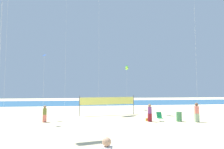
# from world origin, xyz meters

# --- Properties ---
(ground_plane) EXTENTS (120.00, 120.00, 0.00)m
(ground_plane) POSITION_xyz_m (0.00, 0.00, 0.00)
(ground_plane) COLOR beige
(ocean_band) EXTENTS (120.00, 20.00, 0.01)m
(ocean_band) POSITION_xyz_m (0.00, 33.11, 0.00)
(ocean_band) COLOR #28608C
(ocean_band) RESTS_ON ground
(beachgoer_olive_shirt) EXTENTS (0.36, 0.36, 1.58)m
(beachgoer_olive_shirt) POSITION_xyz_m (-5.53, 4.20, 0.85)
(beachgoer_olive_shirt) COLOR #EA7260
(beachgoer_olive_shirt) RESTS_ON ground
(beachgoer_plum_shirt) EXTENTS (0.39, 0.39, 1.70)m
(beachgoer_plum_shirt) POSITION_xyz_m (4.55, 3.06, 0.91)
(beachgoer_plum_shirt) COLOR maroon
(beachgoer_plum_shirt) RESTS_ON ground
(beachgoer_coral_shirt) EXTENTS (0.42, 0.42, 1.84)m
(beachgoer_coral_shirt) POSITION_xyz_m (8.89, 2.03, 0.98)
(beachgoer_coral_shirt) COLOR #99B28C
(beachgoer_coral_shirt) RESTS_ON ground
(folding_beach_chair) EXTENTS (0.52, 0.65, 0.89)m
(folding_beach_chair) POSITION_xyz_m (5.59, 3.12, 0.47)
(folding_beach_chair) COLOR #1E8C4C
(folding_beach_chair) RESTS_ON ground
(trash_barrel) EXTENTS (0.53, 0.53, 0.93)m
(trash_barrel) POSITION_xyz_m (7.41, 2.70, 0.46)
(trash_barrel) COLOR #3F7F4C
(trash_barrel) RESTS_ON ground
(volleyball_net) EXTENTS (6.96, 1.46, 2.40)m
(volleyball_net) POSITION_xyz_m (1.15, 8.70, 1.62)
(volleyball_net) COLOR #4C4C51
(volleyball_net) RESTS_ON ground
(beach_handbag) EXTENTS (0.34, 0.17, 0.28)m
(beach_handbag) POSITION_xyz_m (4.44, 3.44, 0.14)
(beach_handbag) COLOR gold
(beach_handbag) RESTS_ON ground
(kite_lime_inflatable) EXTENTS (0.79, 1.59, 7.01)m
(kite_lime_inflatable) POSITION_xyz_m (5.18, 15.69, 6.60)
(kite_lime_inflatable) COLOR silver
(kite_lime_inflatable) RESTS_ON ground
(kite_blue_diamond) EXTENTS (0.62, 0.62, 8.30)m
(kite_blue_diamond) POSITION_xyz_m (-7.52, 14.04, 7.96)
(kite_blue_diamond) COLOR silver
(kite_blue_diamond) RESTS_ON ground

